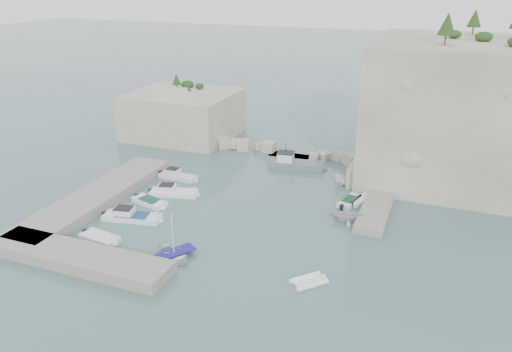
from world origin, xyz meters
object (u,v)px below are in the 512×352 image
(inflatable_dinghy, at_px, (309,283))
(tender_east_a, at_px, (346,221))
(tender_east_b, at_px, (349,204))
(work_boat, at_px, (296,168))
(motorboat_c, at_px, (150,204))
(motorboat_d, at_px, (133,220))
(tender_east_c, at_px, (362,202))
(motorboat_b, at_px, (174,195))
(tender_east_d, at_px, (351,186))
(motorboat_e, at_px, (100,240))
(rowboat, at_px, (174,257))
(motorboat_a, at_px, (178,179))

(inflatable_dinghy, xyz_separation_m, tender_east_a, (0.61, 12.51, 0.00))
(tender_east_b, bearing_deg, work_boat, 60.08)
(motorboat_c, height_order, motorboat_d, motorboat_d)
(motorboat_c, xyz_separation_m, motorboat_d, (0.42, -4.01, 0.00))
(motorboat_c, relative_size, tender_east_c, 1.10)
(motorboat_d, distance_m, inflatable_dinghy, 21.26)
(motorboat_b, xyz_separation_m, motorboat_c, (-1.32, -3.23, 0.00))
(tender_east_a, bearing_deg, tender_east_b, -7.68)
(tender_east_d, bearing_deg, motorboat_e, 127.34)
(motorboat_b, height_order, rowboat, motorboat_b)
(tender_east_c, bearing_deg, motorboat_a, 118.62)
(inflatable_dinghy, bearing_deg, motorboat_b, 102.61)
(motorboat_c, bearing_deg, tender_east_a, 25.92)
(motorboat_d, distance_m, tender_east_a, 22.82)
(inflatable_dinghy, height_order, tender_east_c, tender_east_c)
(motorboat_a, xyz_separation_m, tender_east_a, (22.56, -3.86, 0.00))
(motorboat_c, distance_m, tender_east_b, 22.84)
(motorboat_e, bearing_deg, rowboat, 8.08)
(tender_east_c, bearing_deg, motorboat_e, 154.04)
(motorboat_e, distance_m, rowboat, 8.40)
(motorboat_a, xyz_separation_m, motorboat_d, (1.18, -11.84, 0.00))
(tender_east_d, relative_size, work_boat, 0.54)
(tender_east_a, distance_m, tender_east_d, 9.79)
(motorboat_c, xyz_separation_m, motorboat_e, (0.02, -8.95, 0.00))
(motorboat_a, height_order, tender_east_a, tender_east_a)
(motorboat_c, relative_size, tender_east_d, 1.10)
(motorboat_b, distance_m, motorboat_d, 7.29)
(motorboat_a, distance_m, inflatable_dinghy, 27.38)
(tender_east_a, xyz_separation_m, tender_east_c, (0.65, 5.44, 0.00))
(motorboat_d, distance_m, tender_east_b, 24.24)
(motorboat_a, relative_size, motorboat_c, 1.16)
(tender_east_d, height_order, work_boat, work_boat)
(motorboat_d, bearing_deg, work_boat, 49.73)
(tender_east_d, bearing_deg, tender_east_a, 178.05)
(tender_east_c, height_order, tender_east_d, tender_east_d)
(motorboat_a, distance_m, tender_east_c, 23.27)
(motorboat_e, height_order, tender_east_d, tender_east_d)
(inflatable_dinghy, relative_size, work_boat, 0.40)
(rowboat, relative_size, work_boat, 0.54)
(work_boat, bearing_deg, tender_east_a, -60.55)
(tender_east_a, bearing_deg, motorboat_e, 105.65)
(motorboat_c, relative_size, rowboat, 1.09)
(motorboat_b, xyz_separation_m, tender_east_b, (19.91, 5.21, 0.00))
(tender_east_c, bearing_deg, rowboat, 167.49)
(tender_east_d, distance_m, work_boat, 8.87)
(motorboat_d, height_order, tender_east_d, tender_east_d)
(motorboat_a, distance_m, work_boat, 15.92)
(motorboat_a, relative_size, rowboat, 1.27)
(motorboat_a, distance_m, rowboat, 19.21)
(motorboat_c, bearing_deg, inflatable_dinghy, -6.34)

